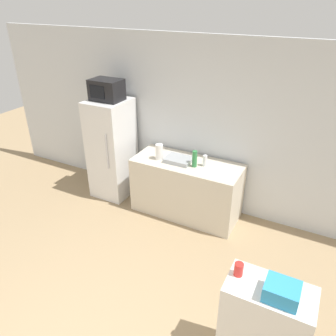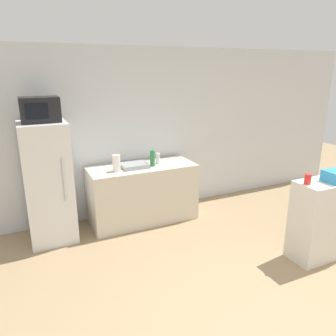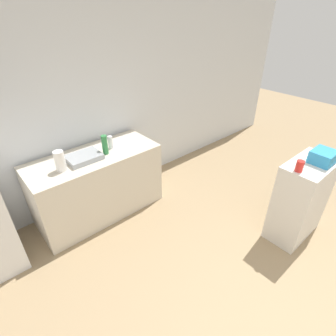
{
  "view_description": "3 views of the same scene",
  "coord_description": "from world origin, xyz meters",
  "px_view_note": "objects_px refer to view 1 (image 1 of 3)",
  "views": [
    {
      "loc": [
        1.46,
        -1.03,
        3.05
      ],
      "look_at": [
        -0.15,
        2.06,
        1.19
      ],
      "focal_mm": 35.0,
      "sensor_mm": 36.0,
      "label": 1
    },
    {
      "loc": [
        -1.89,
        -1.56,
        2.28
      ],
      "look_at": [
        -0.24,
        1.97,
        1.09
      ],
      "focal_mm": 35.0,
      "sensor_mm": 36.0,
      "label": 2
    },
    {
      "loc": [
        -1.4,
        0.17,
        2.43
      ],
      "look_at": [
        0.12,
        1.91,
        0.99
      ],
      "focal_mm": 28.0,
      "sensor_mm": 36.0,
      "label": 3
    }
  ],
  "objects_px": {
    "microwave": "(107,90)",
    "bottle_short": "(205,161)",
    "jar": "(239,269)",
    "paper_towel_roll": "(159,152)",
    "refrigerator": "(112,149)",
    "bottle_tall": "(195,159)",
    "basket": "(282,292)"
  },
  "relations": [
    {
      "from": "microwave",
      "to": "bottle_short",
      "type": "relative_size",
      "value": 2.86
    },
    {
      "from": "refrigerator",
      "to": "paper_towel_roll",
      "type": "relative_size",
      "value": 6.96
    },
    {
      "from": "bottle_short",
      "to": "bottle_tall",
      "type": "bearing_deg",
      "value": -144.49
    },
    {
      "from": "basket",
      "to": "paper_towel_roll",
      "type": "distance_m",
      "value": 2.81
    },
    {
      "from": "refrigerator",
      "to": "bottle_short",
      "type": "height_order",
      "value": "refrigerator"
    },
    {
      "from": "bottle_tall",
      "to": "paper_towel_roll",
      "type": "height_order",
      "value": "bottle_tall"
    },
    {
      "from": "refrigerator",
      "to": "jar",
      "type": "bearing_deg",
      "value": -35.19
    },
    {
      "from": "bottle_tall",
      "to": "jar",
      "type": "distance_m",
      "value": 2.17
    },
    {
      "from": "microwave",
      "to": "bottle_short",
      "type": "distance_m",
      "value": 1.81
    },
    {
      "from": "refrigerator",
      "to": "bottle_tall",
      "type": "relative_size",
      "value": 6.77
    },
    {
      "from": "refrigerator",
      "to": "microwave",
      "type": "relative_size",
      "value": 3.45
    },
    {
      "from": "jar",
      "to": "paper_towel_roll",
      "type": "distance_m",
      "value": 2.5
    },
    {
      "from": "bottle_tall",
      "to": "jar",
      "type": "xyz_separation_m",
      "value": [
        1.18,
        -1.82,
        0.07
      ]
    },
    {
      "from": "bottle_tall",
      "to": "bottle_short",
      "type": "height_order",
      "value": "bottle_tall"
    },
    {
      "from": "bottle_short",
      "to": "paper_towel_roll",
      "type": "bearing_deg",
      "value": -171.0
    },
    {
      "from": "paper_towel_roll",
      "to": "bottle_tall",
      "type": "bearing_deg",
      "value": 2.03
    },
    {
      "from": "microwave",
      "to": "paper_towel_roll",
      "type": "xyz_separation_m",
      "value": [
        0.93,
        -0.07,
        -0.79
      ]
    },
    {
      "from": "refrigerator",
      "to": "microwave",
      "type": "distance_m",
      "value": 0.97
    },
    {
      "from": "bottle_short",
      "to": "paper_towel_roll",
      "type": "distance_m",
      "value": 0.69
    },
    {
      "from": "microwave",
      "to": "bottle_short",
      "type": "bearing_deg",
      "value": 1.18
    },
    {
      "from": "microwave",
      "to": "jar",
      "type": "distance_m",
      "value": 3.34
    },
    {
      "from": "basket",
      "to": "bottle_short",
      "type": "bearing_deg",
      "value": 125.31
    },
    {
      "from": "bottle_short",
      "to": "jar",
      "type": "distance_m",
      "value": 2.18
    },
    {
      "from": "bottle_short",
      "to": "microwave",
      "type": "bearing_deg",
      "value": -178.82
    },
    {
      "from": "bottle_short",
      "to": "basket",
      "type": "height_order",
      "value": "basket"
    },
    {
      "from": "basket",
      "to": "jar",
      "type": "distance_m",
      "value": 0.36
    },
    {
      "from": "basket",
      "to": "microwave",
      "type": "bearing_deg",
      "value": 147.07
    },
    {
      "from": "bottle_tall",
      "to": "basket",
      "type": "relative_size",
      "value": 0.93
    },
    {
      "from": "jar",
      "to": "paper_towel_roll",
      "type": "relative_size",
      "value": 0.51
    },
    {
      "from": "basket",
      "to": "paper_towel_roll",
      "type": "relative_size",
      "value": 1.11
    },
    {
      "from": "jar",
      "to": "basket",
      "type": "bearing_deg",
      "value": -12.43
    },
    {
      "from": "jar",
      "to": "microwave",
      "type": "bearing_deg",
      "value": 144.83
    }
  ]
}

